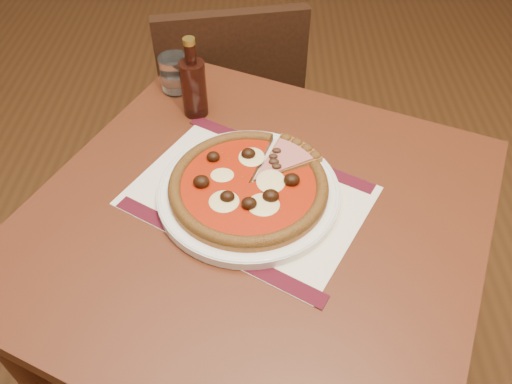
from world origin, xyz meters
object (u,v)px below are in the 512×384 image
at_px(table, 256,245).
at_px(pizza, 248,185).
at_px(chair_far, 231,108).
at_px(plate, 249,192).
at_px(water_glass, 175,74).
at_px(bottle, 194,86).

xyz_separation_m(table, pizza, (-0.01, 0.04, 0.13)).
distance_m(chair_far, plate, 0.69).
bearing_deg(water_glass, plate, -62.54).
xyz_separation_m(plate, bottle, (-0.12, 0.26, 0.06)).
height_order(plate, water_glass, water_glass).
distance_m(table, water_glass, 0.45).
relative_size(table, pizza, 3.57).
bearing_deg(bottle, table, -64.66).
relative_size(pizza, bottle, 1.62).
xyz_separation_m(pizza, water_glass, (-0.18, 0.35, 0.01)).
bearing_deg(bottle, plate, -64.04).
bearing_deg(table, plate, 110.97).
distance_m(plate, water_glass, 0.39).
relative_size(table, bottle, 5.80).
bearing_deg(water_glass, chair_far, 70.25).
distance_m(chair_far, water_glass, 0.43).
distance_m(table, plate, 0.12).
distance_m(chair_far, pizza, 0.70).
xyz_separation_m(table, bottle, (-0.14, 0.29, 0.17)).
bearing_deg(bottle, chair_far, 82.93).
bearing_deg(plate, bottle, 115.96).
relative_size(plate, bottle, 1.87).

